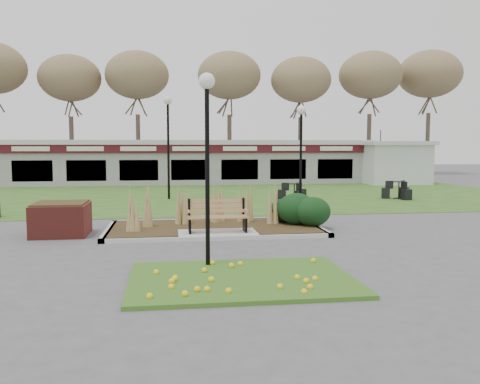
{
  "coord_description": "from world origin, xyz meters",
  "views": [
    {
      "loc": [
        -1.34,
        -13.91,
        2.57
      ],
      "look_at": [
        0.9,
        2.0,
        1.08
      ],
      "focal_mm": 38.0,
      "sensor_mm": 36.0,
      "label": 1
    }
  ],
  "objects": [
    {
      "name": "tree_backdrop",
      "position": [
        0.0,
        28.0,
        8.36
      ],
      "size": [
        47.24,
        5.24,
        10.36
      ],
      "color": "#47382B",
      "rests_on": "ground"
    },
    {
      "name": "service_hut",
      "position": [
        13.5,
        18.0,
        1.45
      ],
      "size": [
        4.4,
        3.4,
        2.83
      ],
      "color": "silver",
      "rests_on": "ground"
    },
    {
      "name": "brick_planter",
      "position": [
        -4.4,
        1.0,
        0.48
      ],
      "size": [
        1.5,
        1.5,
        0.95
      ],
      "color": "maroon",
      "rests_on": "ground"
    },
    {
      "name": "food_pavilion",
      "position": [
        0.0,
        19.96,
        1.48
      ],
      "size": [
        24.6,
        3.4,
        2.9
      ],
      "color": "gray",
      "rests_on": "ground"
    },
    {
      "name": "flower_bed",
      "position": [
        0.0,
        -4.6,
        0.07
      ],
      "size": [
        4.2,
        3.0,
        0.16
      ],
      "color": "#295F1B",
      "rests_on": "ground"
    },
    {
      "name": "car_silver",
      "position": [
        -12.27,
        27.0,
        0.63
      ],
      "size": [
        3.89,
        2.09,
        1.26
      ],
      "primitive_type": "imported",
      "rotation": [
        0.0,
        0.0,
        1.74
      ],
      "color": "silver",
      "rests_on": "ground"
    },
    {
      "name": "park_bench",
      "position": [
        0.0,
        0.25,
        0.59
      ],
      "size": [
        1.7,
        0.66,
        0.93
      ],
      "color": "olive",
      "rests_on": "ground"
    },
    {
      "name": "planting_bed",
      "position": [
        1.27,
        1.35,
        0.37
      ],
      "size": [
        6.75,
        3.4,
        1.27
      ],
      "color": "#382516",
      "rests_on": "ground"
    },
    {
      "name": "patio_umbrella",
      "position": [
        12.49,
        18.0,
        1.56
      ],
      "size": [
        2.57,
        2.59,
        2.46
      ],
      "color": "black",
      "rests_on": "ground"
    },
    {
      "name": "bistro_set_d",
      "position": [
        4.43,
        9.0,
        0.28
      ],
      "size": [
        1.45,
        1.39,
        0.78
      ],
      "color": "black",
      "rests_on": "ground"
    },
    {
      "name": "bistro_set_c",
      "position": [
        9.53,
        8.92,
        0.3
      ],
      "size": [
        1.54,
        1.46,
        0.83
      ],
      "color": "black",
      "rests_on": "ground"
    },
    {
      "name": "lamp_post_mid_right",
      "position": [
        3.45,
        4.16,
        2.92
      ],
      "size": [
        0.33,
        0.33,
        4.0
      ],
      "color": "black",
      "rests_on": "ground"
    },
    {
      "name": "ground",
      "position": [
        0.0,
        0.0,
        0.0
      ],
      "size": [
        100.0,
        100.0,
        0.0
      ],
      "primitive_type": "plane",
      "color": "#515154",
      "rests_on": "ground"
    },
    {
      "name": "lamp_post_mid_left",
      "position": [
        -1.35,
        10.31,
        3.54
      ],
      "size": [
        0.4,
        0.4,
        4.86
      ],
      "color": "black",
      "rests_on": "ground"
    },
    {
      "name": "lamp_post_near_right",
      "position": [
        -0.55,
        -3.5,
        2.94
      ],
      "size": [
        0.33,
        0.33,
        4.03
      ],
      "color": "black",
      "rests_on": "ground"
    },
    {
      "name": "lawn",
      "position": [
        0.0,
        12.0,
        0.01
      ],
      "size": [
        34.0,
        16.0,
        0.02
      ],
      "primitive_type": "cube",
      "color": "#2B571B",
      "rests_on": "ground"
    }
  ]
}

